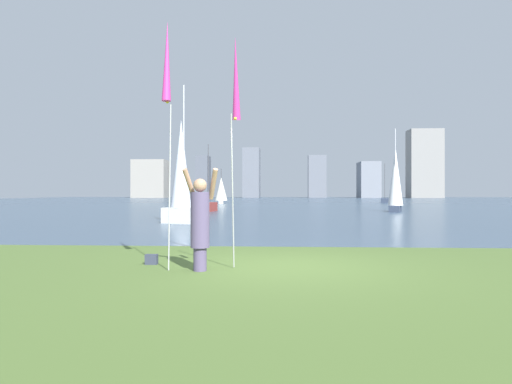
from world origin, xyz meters
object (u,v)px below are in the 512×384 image
person (200,220)px  sailboat_1 (208,206)px  kite_flag_right (236,83)px  sailboat_2 (182,177)px  sailboat_3 (396,180)px  kite_flag_left (167,67)px  bag (151,259)px  sailboat_4 (385,200)px  sailboat_0 (221,190)px

person → sailboat_1: size_ratio=0.37×
kite_flag_right → sailboat_1: bearing=100.4°
person → sailboat_2: (-3.05, 12.42, 1.18)m
sailboat_3 → kite_flag_right: bearing=-109.4°
person → kite_flag_left: (-0.56, -0.10, 2.68)m
bag → sailboat_4: bearing=73.5°
bag → sailboat_2: bearing=99.6°
sailboat_1 → kite_flag_right: bearing=-79.6°
kite_flag_left → sailboat_1: bearing=97.6°
kite_flag_left → sailboat_2: sailboat_2 is taller
sailboat_2 → sailboat_4: size_ratio=1.21×
kite_flag_left → sailboat_2: size_ratio=0.71×
kite_flag_right → sailboat_2: 12.39m
sailboat_1 → sailboat_4: 32.72m
sailboat_4 → sailboat_2: bearing=-113.3°
person → kite_flag_right: bearing=33.9°
sailboat_1 → sailboat_2: 13.13m
person → bag: size_ratio=7.91×
sailboat_2 → sailboat_3: sailboat_2 is taller
kite_flag_left → sailboat_0: 47.80m
kite_flag_left → sailboat_4: (14.85, 52.68, -3.23)m
sailboat_0 → sailboat_1: sailboat_1 is taller
sailboat_0 → sailboat_2: size_ratio=0.68×
sailboat_0 → sailboat_3: size_ratio=0.72×
bag → sailboat_4: 54.13m
sailboat_3 → kite_flag_left: bearing=-111.1°
kite_flag_left → sailboat_2: bearing=101.2°
sailboat_0 → sailboat_2: bearing=-85.2°
bag → person: bearing=-32.4°
kite_flag_left → sailboat_1: size_ratio=0.91×
kite_flag_right → sailboat_0: 47.19m
sailboat_1 → sailboat_3: sailboat_3 is taller
kite_flag_right → sailboat_1: size_ratio=0.89×
kite_flag_right → sailboat_3: (8.77, 24.90, -1.24)m
sailboat_1 → sailboat_3: 13.43m
kite_flag_left → bag: (-0.50, 0.78, -3.47)m
sailboat_2 → sailboat_4: (17.33, 40.15, -1.72)m
kite_flag_left → sailboat_3: (9.90, 25.66, -1.36)m
kite_flag_right → sailboat_0: bearing=98.0°
bag → sailboat_1: bearing=96.7°
bag → sailboat_4: size_ratio=0.05×
sailboat_1 → sailboat_2: size_ratio=0.79×
sailboat_0 → sailboat_3: 26.64m
bag → sailboat_0: sailboat_0 is taller
sailboat_2 → sailboat_3: bearing=46.7°
person → kite_flag_left: size_ratio=0.41×
sailboat_0 → kite_flag_right: bearing=-82.0°
person → bag: 1.48m
kite_flag_left → kite_flag_right: (1.13, 0.76, -0.12)m
bag → sailboat_3: size_ratio=0.04×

